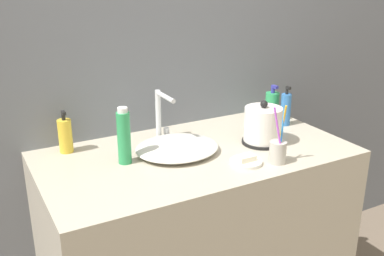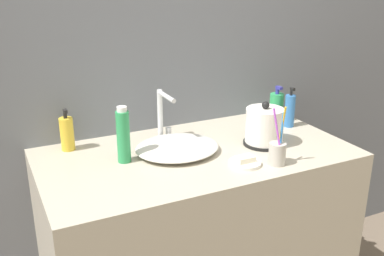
{
  "view_description": "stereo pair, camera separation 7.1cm",
  "coord_description": "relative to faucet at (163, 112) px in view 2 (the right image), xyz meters",
  "views": [
    {
      "loc": [
        -0.77,
        -1.06,
        1.48
      ],
      "look_at": [
        -0.02,
        0.31,
        0.91
      ],
      "focal_mm": 42.0,
      "sensor_mm": 36.0,
      "label": 1
    },
    {
      "loc": [
        -0.7,
        -1.09,
        1.48
      ],
      "look_at": [
        -0.02,
        0.31,
        0.91
      ],
      "focal_mm": 42.0,
      "sensor_mm": 36.0,
      "label": 2
    }
  ],
  "objects": [
    {
      "name": "wall_back",
      "position": [
        0.06,
        0.16,
        0.37
      ],
      "size": [
        6.0,
        0.04,
        2.6
      ],
      "color": "slate",
      "rests_on": "ground_plane"
    },
    {
      "name": "vanity_counter",
      "position": [
        0.06,
        -0.18,
        -0.52
      ],
      "size": [
        1.18,
        0.63,
        0.81
      ],
      "color": "#B7AD99",
      "rests_on": "ground_plane"
    },
    {
      "name": "sink_basin",
      "position": [
        -0.0,
        -0.15,
        -0.1
      ],
      "size": [
        0.32,
        0.28,
        0.04
      ],
      "color": "silver",
      "rests_on": "vanity_counter"
    },
    {
      "name": "faucet",
      "position": [
        0.0,
        0.0,
        0.0
      ],
      "size": [
        0.06,
        0.15,
        0.2
      ],
      "color": "silver",
      "rests_on": "vanity_counter"
    },
    {
      "name": "electric_kettle",
      "position": [
        0.34,
        -0.22,
        -0.05
      ],
      "size": [
        0.16,
        0.16,
        0.18
      ],
      "color": "black",
      "rests_on": "vanity_counter"
    },
    {
      "name": "toothbrush_cup",
      "position": [
        0.27,
        -0.4,
        -0.07
      ],
      "size": [
        0.06,
        0.06,
        0.22
      ],
      "color": "#B7B2A8",
      "rests_on": "vanity_counter"
    },
    {
      "name": "lotion_bottle",
      "position": [
        0.54,
        -0.02,
        -0.05
      ],
      "size": [
        0.06,
        0.06,
        0.17
      ],
      "color": "#2D9956",
      "rests_on": "vanity_counter"
    },
    {
      "name": "shampoo_bottle",
      "position": [
        -0.37,
        0.06,
        -0.05
      ],
      "size": [
        0.05,
        0.05,
        0.16
      ],
      "color": "gold",
      "rests_on": "vanity_counter"
    },
    {
      "name": "mouthwash_bottle",
      "position": [
        0.56,
        -0.1,
        -0.04
      ],
      "size": [
        0.04,
        0.04,
        0.18
      ],
      "color": "#3370B7",
      "rests_on": "vanity_counter"
    },
    {
      "name": "hand_cream_bottle",
      "position": [
        -0.21,
        -0.14,
        -0.02
      ],
      "size": [
        0.05,
        0.05,
        0.21
      ],
      "color": "#2D9956",
      "rests_on": "vanity_counter"
    },
    {
      "name": "soap_dish",
      "position": [
        0.17,
        -0.36,
        -0.11
      ],
      "size": [
        0.12,
        0.12,
        0.03
      ],
      "color": "silver",
      "rests_on": "vanity_counter"
    }
  ]
}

